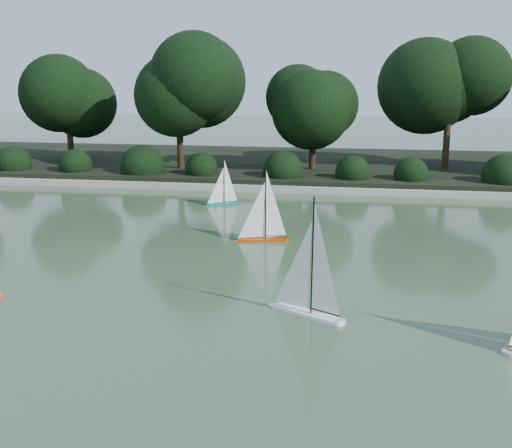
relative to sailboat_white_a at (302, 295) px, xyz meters
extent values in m
plane|color=#2F4529|center=(-1.79, -0.13, -0.27)|extent=(80.00, 80.00, 0.00)
cube|color=gray|center=(-1.79, 8.87, -0.18)|extent=(40.00, 0.35, 0.18)
cube|color=black|center=(-1.79, 12.87, -0.12)|extent=(40.00, 8.00, 0.30)
cylinder|color=black|center=(-8.79, 11.67, 0.41)|extent=(0.20, 0.20, 1.37)
sphere|color=black|center=(-8.79, 11.67, 2.10)|extent=(2.24, 2.24, 2.24)
cylinder|color=black|center=(-4.79, 10.77, 0.56)|extent=(0.20, 0.20, 1.66)
sphere|color=black|center=(-4.79, 10.77, 2.58)|extent=(2.66, 2.66, 2.66)
cylinder|color=black|center=(-0.79, 11.27, 0.36)|extent=(0.20, 0.20, 1.26)
sphere|color=black|center=(-0.79, 11.27, 1.93)|extent=(2.10, 2.10, 2.10)
cylinder|color=black|center=(3.21, 11.97, 0.59)|extent=(0.20, 0.20, 1.73)
sphere|color=black|center=(3.21, 11.97, 2.72)|extent=(2.80, 2.80, 2.80)
sphere|color=black|center=(-9.79, 9.77, 0.18)|extent=(1.10, 1.10, 1.10)
sphere|color=black|center=(-7.79, 9.77, 0.18)|extent=(1.10, 1.10, 1.10)
sphere|color=black|center=(-5.79, 9.77, 0.18)|extent=(1.10, 1.10, 1.10)
sphere|color=black|center=(-3.79, 9.77, 0.18)|extent=(1.10, 1.10, 1.10)
sphere|color=black|center=(-1.79, 9.77, 0.18)|extent=(1.10, 1.10, 1.10)
sphere|color=black|center=(0.21, 9.77, 0.18)|extent=(1.10, 1.10, 1.10)
sphere|color=black|center=(2.21, 9.77, 0.18)|extent=(1.10, 1.10, 1.10)
sphere|color=black|center=(4.21, 9.77, 0.18)|extent=(1.10, 1.10, 1.10)
cube|color=white|center=(0.08, -0.05, -0.22)|extent=(0.99, 0.68, 0.10)
cone|color=white|center=(-0.43, 0.25, -0.22)|extent=(0.28, 0.28, 0.20)
cylinder|color=white|center=(0.53, -0.30, -0.22)|extent=(0.17, 0.17, 0.10)
cylinder|color=black|center=(0.13, -0.07, 0.62)|extent=(0.03, 0.03, 1.58)
cylinder|color=black|center=(0.32, -0.18, -0.11)|extent=(0.42, 0.25, 0.02)
cylinder|color=beige|center=(2.48, -0.88, -0.23)|extent=(0.15, 0.15, 0.09)
cube|color=#CB3400|center=(-1.11, 3.70, -0.23)|extent=(0.91, 0.38, 0.09)
cone|color=#CB3400|center=(-1.62, 3.58, -0.23)|extent=(0.22, 0.22, 0.18)
cylinder|color=#CB3400|center=(-0.67, 3.80, -0.23)|extent=(0.13, 0.13, 0.09)
cylinder|color=black|center=(-1.07, 3.71, 0.51)|extent=(0.02, 0.02, 1.39)
cylinder|color=black|center=(-0.87, 3.75, -0.13)|extent=(0.40, 0.11, 0.01)
cube|color=#01808C|center=(-2.62, 6.93, -0.24)|extent=(0.71, 0.46, 0.07)
cone|color=#01808C|center=(-2.99, 6.73, -0.24)|extent=(0.20, 0.20, 0.14)
cylinder|color=#01808C|center=(-2.30, 7.09, -0.24)|extent=(0.12, 0.12, 0.07)
cylinder|color=black|center=(-2.59, 6.94, 0.36)|extent=(0.02, 0.02, 1.12)
cylinder|color=black|center=(-2.45, 7.02, -0.16)|extent=(0.30, 0.16, 0.01)
camera|label=1|loc=(0.74, -8.16, 2.93)|focal=45.00mm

